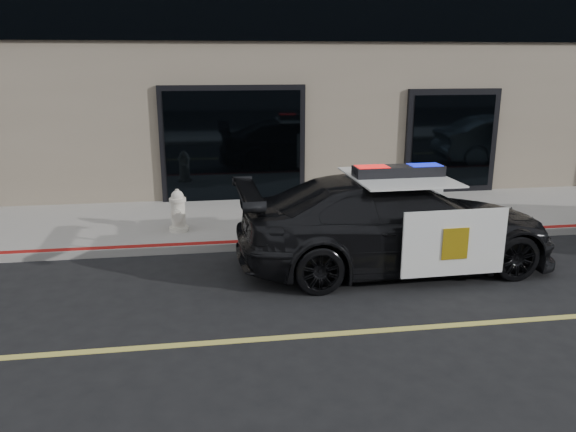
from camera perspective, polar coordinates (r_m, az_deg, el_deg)
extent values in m
plane|color=black|center=(7.50, 5.71, -11.79)|extent=(120.00, 120.00, 0.00)
cube|color=gray|center=(12.29, -0.28, -0.29)|extent=(60.00, 3.50, 0.15)
imported|color=black|center=(9.65, 10.88, -0.68)|extent=(2.45, 5.49, 1.56)
cube|color=white|center=(8.89, 16.55, -2.66)|extent=(1.67, 0.08, 1.04)
cube|color=white|center=(10.85, 11.37, 0.96)|extent=(1.67, 0.08, 1.04)
cube|color=white|center=(9.46, 11.12, 3.94)|extent=(1.61, 1.91, 0.03)
cube|color=gold|center=(8.86, 16.64, -2.72)|extent=(0.42, 0.02, 0.49)
cube|color=black|center=(9.44, 11.15, 4.48)|extent=(1.51, 0.43, 0.18)
cube|color=red|center=(9.29, 8.52, 4.50)|extent=(0.53, 0.35, 0.17)
cube|color=#0C19CC|center=(9.61, 13.70, 4.60)|extent=(0.53, 0.35, 0.17)
cylinder|color=silver|center=(11.38, -11.01, -1.27)|extent=(0.38, 0.38, 0.09)
cylinder|color=silver|center=(11.30, -11.09, 0.23)|extent=(0.28, 0.28, 0.53)
cylinder|color=silver|center=(11.22, -11.16, 1.65)|extent=(0.33, 0.33, 0.06)
sphere|color=silver|center=(11.21, -11.18, 1.96)|extent=(0.25, 0.25, 0.25)
cylinder|color=silver|center=(11.19, -11.21, 2.49)|extent=(0.07, 0.07, 0.07)
cylinder|color=silver|center=(11.45, -11.07, 0.83)|extent=(0.14, 0.13, 0.14)
cylinder|color=silver|center=(11.10, -11.14, 0.36)|extent=(0.14, 0.13, 0.14)
cylinder|color=silver|center=(11.09, -11.13, -0.06)|extent=(0.18, 0.15, 0.18)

